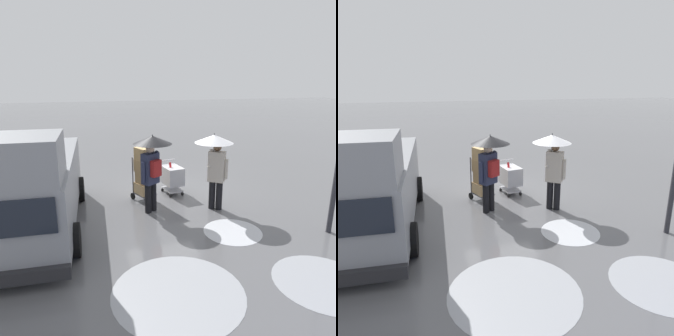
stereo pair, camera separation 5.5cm
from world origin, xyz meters
TOP-DOWN VIEW (x-y plane):
  - ground_plane at (0.00, 0.00)m, footprint 90.00×90.00m
  - slush_patch_near_cluster at (-1.48, 5.08)m, footprint 1.80×1.80m
  - slush_patch_under_van at (1.14, 4.64)m, footprint 2.31×2.31m
  - slush_patch_mid_street at (-0.81, 2.84)m, footprint 1.40×1.40m
  - cargo_van_parked_right at (3.75, 1.53)m, footprint 2.39×5.43m
  - shopping_cart_vendor at (-0.17, -0.11)m, footprint 0.67×0.89m
  - hand_dolly_boxes at (0.80, 0.25)m, footprint 0.73×0.84m
  - pedestrian_pink_side at (-0.93, 1.40)m, footprint 1.04×1.04m
  - pedestrian_black_side at (0.76, 1.10)m, footprint 1.04×1.04m

SIDE VIEW (x-z plane):
  - ground_plane at x=0.00m, z-range 0.00..0.00m
  - slush_patch_near_cluster at x=-1.48m, z-range 0.00..0.01m
  - slush_patch_under_van at x=1.14m, z-range 0.00..0.01m
  - slush_patch_mid_street at x=-0.81m, z-range 0.00..0.01m
  - shopping_cart_vendor at x=-0.17m, z-range 0.05..1.09m
  - hand_dolly_boxes at x=0.80m, z-range 0.06..1.69m
  - cargo_van_parked_right at x=3.75m, z-range -0.12..2.48m
  - pedestrian_black_side at x=0.76m, z-range 0.50..2.64m
  - pedestrian_pink_side at x=-0.93m, z-range 0.51..2.66m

